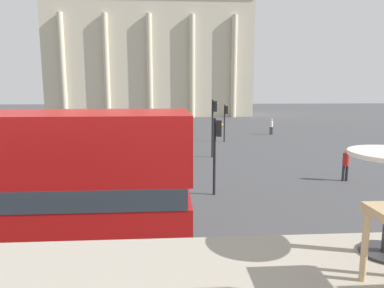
% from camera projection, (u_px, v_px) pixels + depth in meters
% --- Properties ---
extents(plaza_building_left, '(34.01, 13.06, 19.26)m').
position_uv_depth(plaza_building_left, '(152.00, 59.00, 59.57)').
color(plaza_building_left, beige).
rests_on(plaza_building_left, ground_plane).
extents(traffic_light_near, '(0.42, 0.24, 3.40)m').
position_uv_depth(traffic_light_near, '(216.00, 145.00, 14.79)').
color(traffic_light_near, black).
rests_on(traffic_light_near, ground_plane).
extents(traffic_light_mid, '(0.42, 0.24, 3.91)m').
position_uv_depth(traffic_light_mid, '(214.00, 120.00, 22.94)').
color(traffic_light_mid, black).
rests_on(traffic_light_mid, ground_plane).
extents(traffic_light_far, '(0.42, 0.24, 3.24)m').
position_uv_depth(traffic_light_far, '(225.00, 117.00, 29.73)').
color(traffic_light_far, black).
rests_on(traffic_light_far, ground_plane).
extents(pedestrian_white, '(0.32, 0.32, 1.60)m').
position_uv_depth(pedestrian_white, '(271.00, 126.00, 34.56)').
color(pedestrian_white, '#282B33').
rests_on(pedestrian_white, ground_plane).
extents(pedestrian_olive, '(0.32, 0.32, 1.63)m').
position_uv_depth(pedestrian_olive, '(189.00, 126.00, 33.74)').
color(pedestrian_olive, '#282B33').
rests_on(pedestrian_olive, ground_plane).
extents(pedestrian_red, '(0.32, 0.32, 1.63)m').
position_uv_depth(pedestrian_red, '(346.00, 163.00, 17.25)').
color(pedestrian_red, '#282B33').
rests_on(pedestrian_red, ground_plane).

